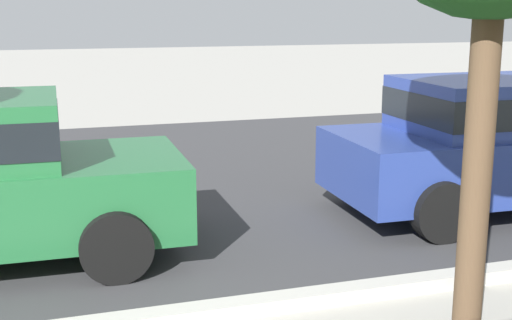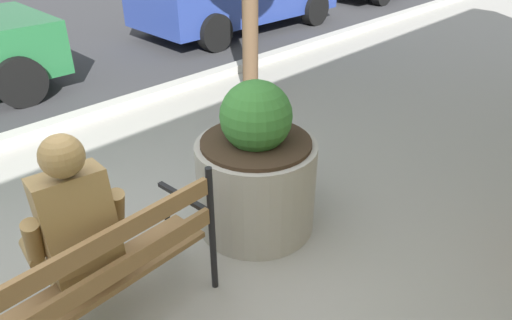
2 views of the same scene
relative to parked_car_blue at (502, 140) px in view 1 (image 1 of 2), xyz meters
name	(u,v)px [view 1 (image 1 of 2)]	position (x,y,z in m)	size (l,w,h in m)	color
street_surface	(1,189)	(-5.69, 2.75, -0.84)	(60.00, 9.00, 0.01)	#38383A
parked_car_blue	(502,140)	(0.00, 0.00, 0.00)	(4.13, 1.99, 1.56)	navy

